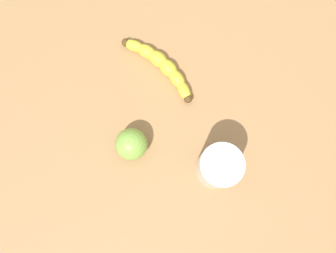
# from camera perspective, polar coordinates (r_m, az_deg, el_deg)

# --- Properties ---
(wooden_tabletop) EXTENTS (1.20, 1.20, 0.03)m
(wooden_tabletop) POSITION_cam_1_polar(r_m,az_deg,el_deg) (0.83, 6.95, 2.55)
(wooden_tabletop) COLOR #A4784B
(wooden_tabletop) RESTS_ON ground
(banana) EXTENTS (0.13, 0.19, 0.03)m
(banana) POSITION_cam_1_polar(r_m,az_deg,el_deg) (0.82, -1.11, 10.03)
(banana) COLOR yellow
(banana) RESTS_ON wooden_tabletop
(smoothie_glass) EXTENTS (0.09, 0.09, 0.12)m
(smoothie_glass) POSITION_cam_1_polar(r_m,az_deg,el_deg) (0.74, 8.26, -6.63)
(smoothie_glass) COLOR silver
(smoothie_glass) RESTS_ON wooden_tabletop
(green_apple_fruit) EXTENTS (0.07, 0.07, 0.07)m
(green_apple_fruit) POSITION_cam_1_polar(r_m,az_deg,el_deg) (0.76, -6.02, -2.89)
(green_apple_fruit) COLOR #84B747
(green_apple_fruit) RESTS_ON wooden_tabletop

